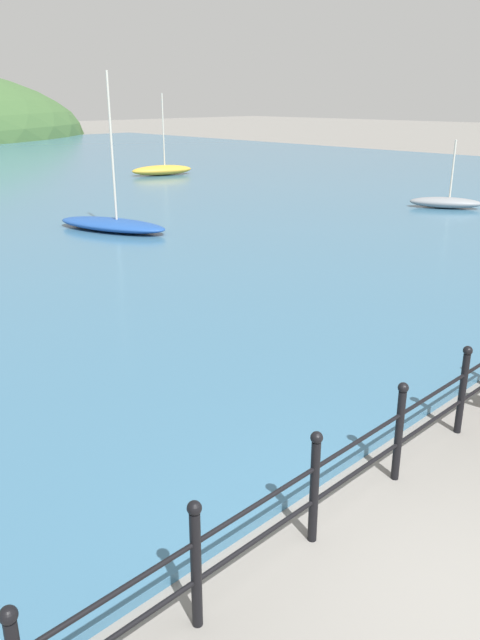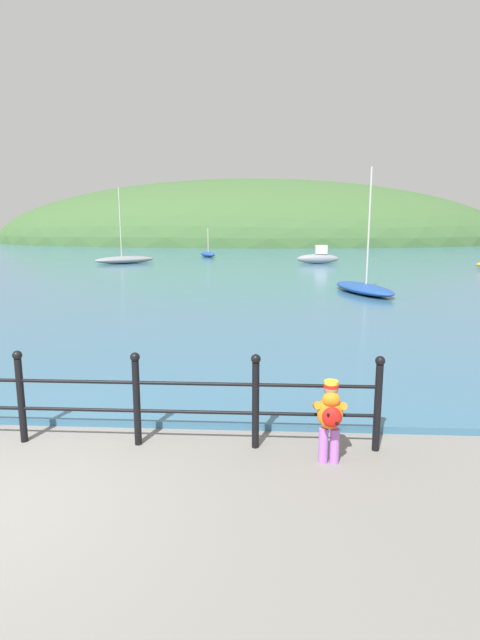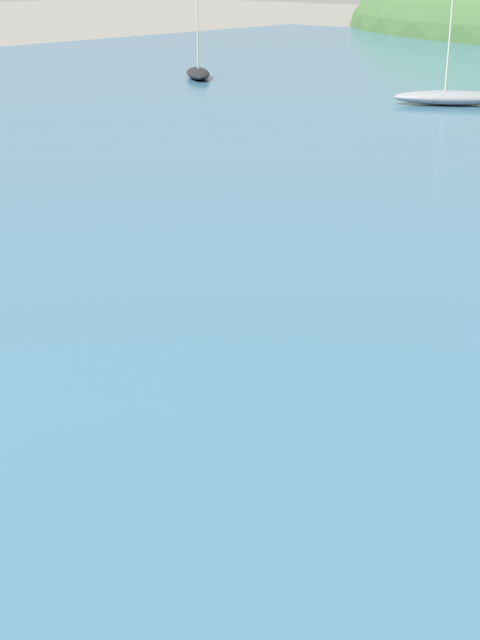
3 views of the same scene
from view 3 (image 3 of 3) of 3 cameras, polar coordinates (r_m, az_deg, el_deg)
name	(u,v)px [view 3 (image 3 of 3)]	position (r m, az deg, el deg)	size (l,w,h in m)	color
boat_twin_mast	(450,97)	(34.29, 13.32, 13.71)	(4.08, 3.32, 5.03)	gray
boat_blue_hull	(198,73)	(41.62, -2.70, 15.54)	(3.28, 3.10, 4.28)	black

